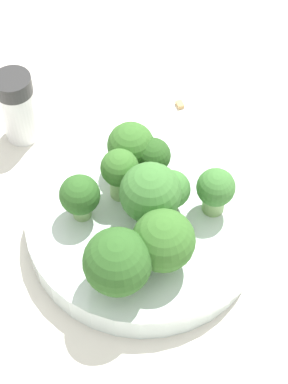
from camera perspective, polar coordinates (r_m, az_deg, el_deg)
name	(u,v)px	position (r m, az deg, el deg)	size (l,w,h in m)	color
ground_plane	(144,232)	(0.60, 0.00, -3.57)	(3.00, 3.00, 0.00)	silver
bowl	(144,223)	(0.59, 0.00, -2.77)	(0.21, 0.21, 0.03)	silver
broccoli_floret_0	(80,196)	(0.55, -5.72, -0.39)	(0.04, 0.04, 0.05)	#84AD66
broccoli_floret_1	(146,197)	(0.54, 0.20, -0.43)	(0.05, 0.05, 0.07)	#7A9E5B
broccoli_floret_2	(117,174)	(0.56, -2.45, 1.63)	(0.03, 0.03, 0.05)	#84AD66
broccoli_floret_3	(215,190)	(0.56, 6.37, 0.18)	(0.03, 0.03, 0.05)	#84AD66
broccoli_floret_4	(163,241)	(0.52, 1.74, -4.39)	(0.05, 0.05, 0.06)	#84AD66
broccoli_floret_5	(118,263)	(0.51, -2.37, -6.31)	(0.06, 0.06, 0.06)	#8EB770
broccoli_floret_6	(171,190)	(0.56, 2.43, 0.14)	(0.03, 0.03, 0.05)	#7A9E5B
broccoli_floret_7	(153,157)	(0.58, 0.80, 3.10)	(0.03, 0.03, 0.04)	#7A9E5B
broccoli_floret_8	(131,146)	(0.58, -1.18, 4.11)	(0.04, 0.04, 0.05)	#7A9E5B
pepper_shaker	(18,107)	(0.65, -11.16, 7.42)	(0.04, 0.04, 0.08)	silver
almond_crumb_0	(180,103)	(0.70, 3.22, 7.91)	(0.01, 0.01, 0.01)	tan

